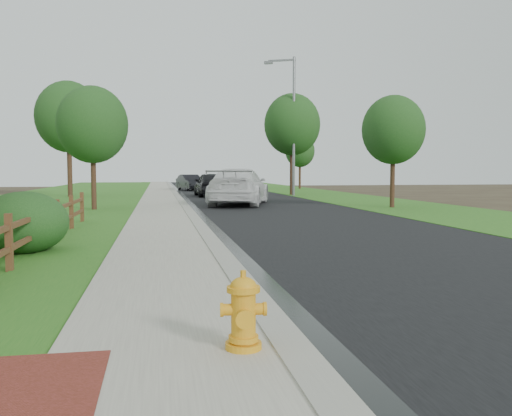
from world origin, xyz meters
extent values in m
plane|color=#31261B|center=(0.00, 0.00, 0.00)|extent=(120.00, 120.00, 0.00)
cube|color=black|center=(4.60, 35.00, 0.01)|extent=(8.00, 90.00, 0.02)
cube|color=gray|center=(0.40, 35.00, 0.06)|extent=(0.40, 90.00, 0.12)
cube|color=black|center=(0.75, 35.00, 0.02)|extent=(0.50, 90.00, 0.00)
cube|color=gray|center=(-0.90, 35.00, 0.05)|extent=(2.20, 90.00, 0.10)
cube|color=#235C1A|center=(-2.80, 35.00, 0.03)|extent=(1.60, 90.00, 0.06)
cube|color=#235C1A|center=(-8.00, 35.00, 0.02)|extent=(9.00, 90.00, 0.04)
cube|color=#235C1A|center=(11.50, 35.00, 0.02)|extent=(6.00, 90.00, 0.04)
cube|color=#4C2C19|center=(-3.60, 5.20, 0.55)|extent=(0.12, 0.12, 1.10)
cube|color=#4C2C19|center=(-3.60, 7.60, 0.55)|extent=(0.12, 0.12, 1.10)
cube|color=#4C2C19|center=(-3.60, 10.00, 0.55)|extent=(0.12, 0.12, 1.10)
cube|color=#4C2C19|center=(-3.60, 12.40, 0.55)|extent=(0.12, 0.12, 1.10)
cube|color=#4C2C19|center=(-3.60, 14.80, 0.55)|extent=(0.12, 0.12, 1.10)
cube|color=#4C2C19|center=(-3.60, 6.40, 0.45)|extent=(0.08, 2.35, 0.10)
cube|color=#4C2C19|center=(-3.60, 6.40, 0.85)|extent=(0.08, 2.35, 0.10)
cube|color=#4C2C19|center=(-3.60, 8.80, 0.45)|extent=(0.08, 2.35, 0.10)
cube|color=#4C2C19|center=(-3.60, 8.80, 0.85)|extent=(0.08, 2.35, 0.10)
cube|color=#4C2C19|center=(-3.60, 11.20, 0.45)|extent=(0.08, 2.35, 0.10)
cube|color=#4C2C19|center=(-3.60, 11.20, 0.85)|extent=(0.08, 2.35, 0.10)
cube|color=#4C2C19|center=(-3.60, 13.60, 0.45)|extent=(0.08, 2.35, 0.10)
cube|color=#4C2C19|center=(-3.60, 13.60, 0.85)|extent=(0.08, 2.35, 0.10)
cylinder|color=orange|center=(-0.10, 0.04, 0.13)|extent=(0.37, 0.37, 0.06)
cylinder|color=orange|center=(-0.10, 0.04, 0.42)|extent=(0.25, 0.25, 0.56)
cylinder|color=orange|center=(-0.10, 0.04, 0.21)|extent=(0.30, 0.30, 0.05)
cylinder|color=orange|center=(-0.10, 0.04, 0.70)|extent=(0.33, 0.33, 0.05)
ellipsoid|color=orange|center=(-0.10, 0.04, 0.72)|extent=(0.27, 0.27, 0.20)
cylinder|color=orange|center=(-0.10, 0.04, 0.85)|extent=(0.06, 0.06, 0.08)
cylinder|color=orange|center=(-0.11, -0.12, 0.46)|extent=(0.17, 0.14, 0.16)
cylinder|color=orange|center=(-0.28, 0.06, 0.50)|extent=(0.15, 0.14, 0.13)
cylinder|color=orange|center=(0.08, 0.03, 0.50)|extent=(0.15, 0.14, 0.13)
imported|color=silver|center=(3.35, 23.58, 0.99)|extent=(4.54, 7.17, 1.94)
imported|color=black|center=(2.76, 33.31, 0.89)|extent=(2.18, 5.15, 1.74)
imported|color=black|center=(2.00, 45.23, 0.75)|extent=(2.58, 4.68, 1.46)
cylinder|color=slate|center=(8.76, 33.02, 4.99)|extent=(0.20, 0.20, 9.99)
cube|color=slate|center=(7.95, 33.38, 9.77)|extent=(1.87, 0.95, 0.13)
cube|color=slate|center=(7.04, 33.80, 9.66)|extent=(0.66, 0.47, 0.20)
ellipsoid|color=#183F16|center=(-3.90, 7.64, 0.70)|extent=(2.30, 2.30, 1.41)
cylinder|color=#352015|center=(-3.90, 21.14, 1.75)|extent=(0.24, 0.24, 3.50)
ellipsoid|color=#183F16|center=(-3.90, 21.14, 4.00)|extent=(3.27, 3.27, 3.60)
cylinder|color=#352015|center=(10.54, 20.08, 1.69)|extent=(0.23, 0.23, 3.39)
ellipsoid|color=#183F16|center=(10.54, 20.08, 3.87)|extent=(3.10, 3.10, 3.41)
cylinder|color=#352015|center=(-7.00, 34.43, 2.44)|extent=(0.33, 0.33, 4.88)
ellipsoid|color=#183F16|center=(-7.00, 34.43, 5.58)|extent=(4.51, 4.51, 4.96)
cylinder|color=#352015|center=(9.00, 34.47, 2.32)|extent=(0.32, 0.32, 4.64)
ellipsoid|color=#183F16|center=(9.00, 34.47, 5.30)|extent=(4.20, 4.20, 4.62)
cylinder|color=#352015|center=(13.00, 47.22, 1.66)|extent=(0.23, 0.23, 3.32)
ellipsoid|color=#183F16|center=(13.00, 47.22, 3.79)|extent=(2.93, 2.93, 3.22)
camera|label=1|loc=(-0.92, -5.19, 1.88)|focal=38.00mm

